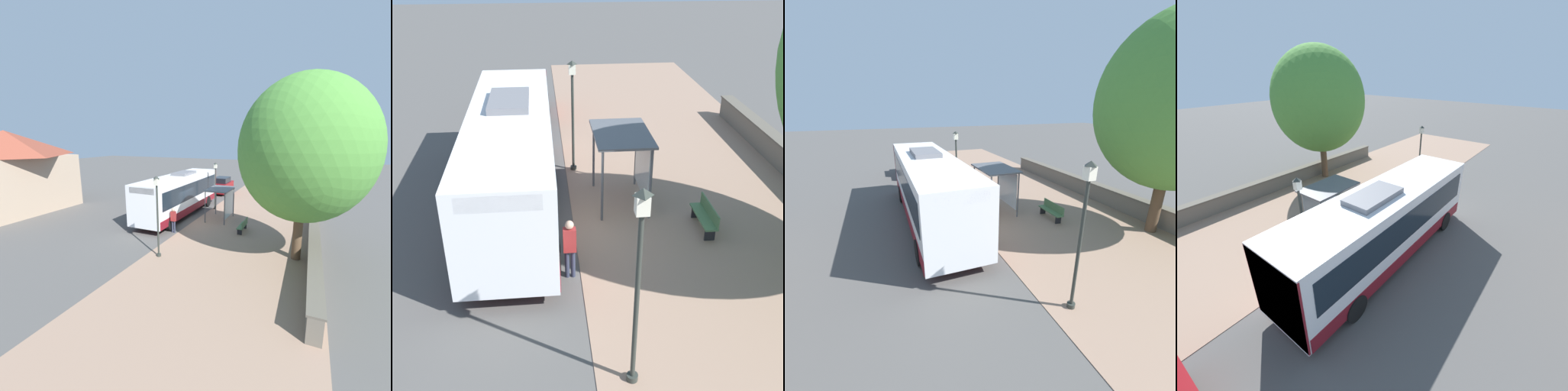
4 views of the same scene
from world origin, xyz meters
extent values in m
plane|color=#514F4C|center=(0.00, 0.00, 0.00)|extent=(120.00, 120.00, 0.00)
cube|color=#937560|center=(-4.50, 0.00, 0.01)|extent=(9.00, 44.00, 0.02)
cube|color=#6B6356|center=(-8.55, 0.00, 0.49)|extent=(0.50, 20.00, 0.97)
cube|color=#5B5449|center=(-8.55, 0.00, 1.01)|extent=(0.60, 20.00, 0.08)
cube|color=white|center=(1.89, -1.39, 1.89)|extent=(2.57, 10.97, 2.88)
cube|color=black|center=(1.89, -1.39, 2.27)|extent=(2.61, 10.09, 1.27)
cube|color=maroon|center=(1.89, -1.39, 0.74)|extent=(2.61, 10.75, 0.58)
cube|color=maroon|center=(1.89, -6.84, 1.89)|extent=(2.61, 0.06, 2.77)
cube|color=black|center=(1.89, 4.06, 3.05)|extent=(1.93, 0.08, 0.40)
cube|color=slate|center=(1.89, -2.21, 3.44)|extent=(1.28, 2.41, 0.22)
cylinder|color=black|center=(0.68, 2.45, 0.50)|extent=(0.30, 1.00, 1.00)
cylinder|color=black|center=(3.09, 2.45, 0.50)|extent=(0.30, 1.00, 1.00)
cylinder|color=black|center=(0.68, -4.79, 0.50)|extent=(0.30, 1.00, 1.00)
cylinder|color=black|center=(3.09, -4.79, 0.50)|extent=(0.30, 1.00, 1.00)
cylinder|color=#515459|center=(-0.93, -2.56, 1.23)|extent=(0.08, 0.08, 2.46)
cylinder|color=#515459|center=(-0.93, -0.07, 1.23)|extent=(0.08, 0.08, 2.46)
cylinder|color=#515459|center=(-2.47, -2.56, 1.23)|extent=(0.08, 0.08, 2.46)
cylinder|color=#515459|center=(-2.47, -0.07, 1.23)|extent=(0.08, 0.08, 2.46)
cube|color=#515459|center=(-1.70, -1.31, 2.50)|extent=(1.84, 2.79, 0.08)
cube|color=silver|center=(-2.45, -1.31, 1.35)|extent=(0.03, 2.24, 1.97)
cylinder|color=#2D3347|center=(0.20, 2.77, 0.42)|extent=(0.12, 0.12, 0.84)
cylinder|color=#2D3347|center=(0.36, 2.77, 0.42)|extent=(0.12, 0.12, 0.84)
cube|color=maroon|center=(0.28, 2.77, 1.17)|extent=(0.34, 0.22, 0.68)
sphere|color=tan|center=(0.28, 2.77, 1.63)|extent=(0.23, 0.23, 0.23)
cube|color=#4C7247|center=(-4.02, 0.75, 0.45)|extent=(0.40, 1.70, 0.06)
cube|color=#4C7247|center=(-4.19, 0.75, 0.68)|extent=(0.04, 1.70, 0.40)
cube|color=black|center=(-4.02, 0.06, 0.23)|extent=(0.32, 0.06, 0.45)
cube|color=black|center=(-4.02, 1.43, 0.23)|extent=(0.32, 0.06, 0.45)
cylinder|color=#2D332D|center=(-0.31, -4.09, 0.08)|extent=(0.24, 0.24, 0.16)
cylinder|color=#2D332D|center=(-0.31, -4.09, 1.89)|extent=(0.10, 0.10, 3.78)
cube|color=silver|center=(-0.31, -4.09, 3.96)|extent=(0.24, 0.24, 0.35)
pyramid|color=#2D332D|center=(-0.31, -4.09, 4.20)|extent=(0.28, 0.28, 0.14)
cylinder|color=#2D332D|center=(-0.75, 6.42, 0.08)|extent=(0.24, 0.24, 0.16)
cylinder|color=#2D332D|center=(-0.75, 6.42, 2.00)|extent=(0.10, 0.10, 4.00)
cube|color=silver|center=(-0.75, 6.42, 4.17)|extent=(0.24, 0.24, 0.35)
pyramid|color=#2D332D|center=(-0.75, 6.42, 4.42)|extent=(0.28, 0.28, 0.14)
cylinder|color=brown|center=(-7.69, 3.70, 2.00)|extent=(0.48, 0.48, 4.00)
ellipsoid|color=#4C8C38|center=(-7.69, 3.70, 5.82)|extent=(6.60, 6.60, 7.26)
camera|label=1|loc=(-7.96, 17.85, 6.39)|focal=24.00mm
camera|label=2|loc=(0.87, 13.49, 8.15)|focal=45.00mm
camera|label=3|loc=(4.07, 11.32, 5.79)|focal=24.00mm
camera|label=4|loc=(7.53, -9.44, 7.98)|focal=24.00mm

